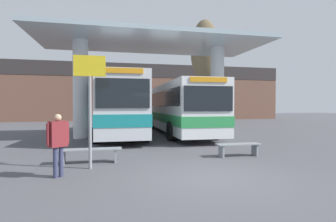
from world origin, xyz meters
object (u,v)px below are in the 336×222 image
transit_bus_left_bay (120,104)px  poplar_tree_behind_left (205,52)px  info_sign_platform (90,89)px  waiting_bench_near_pillar (90,152)px  waiting_bench_mid_platform (238,147)px  pedestrian_waiting (58,139)px  transit_bus_center_bay (177,107)px

transit_bus_left_bay → poplar_tree_behind_left: poplar_tree_behind_left is taller
info_sign_platform → transit_bus_left_bay: bearing=82.2°
waiting_bench_near_pillar → info_sign_platform: size_ratio=0.61×
poplar_tree_behind_left → transit_bus_left_bay: bearing=-140.5°
waiting_bench_mid_platform → info_sign_platform: 5.54m
pedestrian_waiting → poplar_tree_behind_left: (9.85, 15.68, 5.78)m
waiting_bench_near_pillar → info_sign_platform: (0.06, -0.76, 1.98)m
transit_bus_center_bay → waiting_bench_near_pillar: (-4.99, -8.13, -1.40)m
waiting_bench_mid_platform → info_sign_platform: (-5.12, -0.76, 1.99)m
transit_bus_left_bay → transit_bus_center_bay: size_ratio=0.89×
waiting_bench_mid_platform → transit_bus_center_bay: bearing=91.3°
transit_bus_left_bay → waiting_bench_near_pillar: size_ratio=5.25×
transit_bus_left_bay → transit_bus_center_bay: (3.78, 0.56, -0.16)m
transit_bus_left_bay → info_sign_platform: transit_bus_left_bay is taller
poplar_tree_behind_left → info_sign_platform: bearing=-121.5°
pedestrian_waiting → transit_bus_left_bay: bearing=41.5°
waiting_bench_mid_platform → poplar_tree_behind_left: poplar_tree_behind_left is taller
transit_bus_left_bay → poplar_tree_behind_left: (7.97, 6.56, 4.86)m
pedestrian_waiting → poplar_tree_behind_left: 19.40m
waiting_bench_mid_platform → info_sign_platform: info_sign_platform is taller
waiting_bench_near_pillar → transit_bus_center_bay: bearing=58.5°
info_sign_platform → waiting_bench_near_pillar: bearing=94.6°
transit_bus_center_bay → pedestrian_waiting: bearing=60.3°
waiting_bench_mid_platform → pedestrian_waiting: (-5.85, -1.54, 0.65)m
transit_bus_center_bay → pedestrian_waiting: 11.24m
transit_bus_left_bay → transit_bus_center_bay: 3.83m
waiting_bench_near_pillar → pedestrian_waiting: (-0.67, -1.54, 0.64)m
transit_bus_left_bay → waiting_bench_mid_platform: 8.69m
waiting_bench_mid_platform → poplar_tree_behind_left: 16.04m
transit_bus_left_bay → poplar_tree_behind_left: 11.41m
transit_bus_center_bay → poplar_tree_behind_left: poplar_tree_behind_left is taller
waiting_bench_near_pillar → waiting_bench_mid_platform: (5.18, 0.00, -0.01)m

